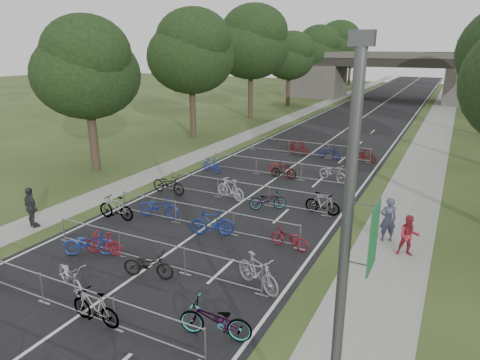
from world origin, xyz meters
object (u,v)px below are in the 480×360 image
(pedestrian_a, at_px, (388,220))
(pedestrian_b, at_px, (409,236))
(lamppost, at_px, (344,284))
(overpass_bridge, at_px, (391,76))
(pedestrian_c, at_px, (31,208))

(pedestrian_a, distance_m, pedestrian_b, 1.41)
(lamppost, bearing_deg, pedestrian_b, 88.66)
(overpass_bridge, relative_size, lamppost, 3.78)
(overpass_bridge, distance_m, lamppost, 63.55)
(overpass_bridge, height_order, pedestrian_c, overpass_bridge)
(pedestrian_b, bearing_deg, pedestrian_a, 117.00)
(lamppost, bearing_deg, pedestrian_c, 159.96)
(overpass_bridge, distance_m, pedestrian_c, 57.87)
(lamppost, height_order, pedestrian_b, lamppost)
(lamppost, xyz_separation_m, pedestrian_b, (0.24, 10.45, -3.44))
(lamppost, distance_m, pedestrian_c, 16.73)
(lamppost, height_order, pedestrian_a, lamppost)
(lamppost, xyz_separation_m, pedestrian_c, (-15.40, 5.62, -3.32))
(overpass_bridge, bearing_deg, pedestrian_c, -97.03)
(lamppost, distance_m, pedestrian_a, 11.98)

